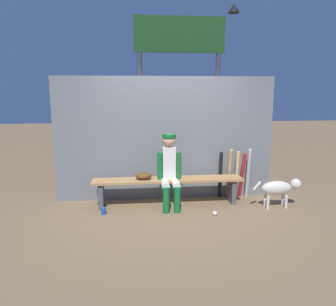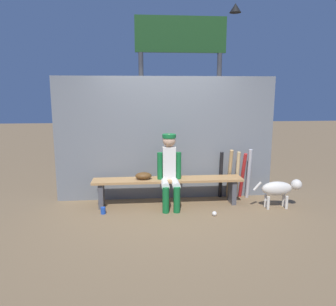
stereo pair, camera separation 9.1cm
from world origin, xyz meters
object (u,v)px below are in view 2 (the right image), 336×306
Objects in this scene: bat_wood_natural at (237,175)px; cup_on_ground at (103,211)px; bat_aluminum_silver at (249,174)px; cup_on_bench at (162,175)px; bat_wood_tan at (229,174)px; dog at (280,189)px; dugout_bench at (168,184)px; baseball_glove at (143,176)px; baseball at (214,214)px; bat_aluminum_black at (221,175)px; player_seated at (170,168)px; bat_aluminum_red at (243,176)px; scoreboard at (184,60)px.

bat_wood_natural is 2.49m from cup_on_ground.
bat_aluminum_silver is 8.44× the size of cup_on_bench.
cup_on_ground is at bearing -164.74° from bat_wood_tan.
bat_wood_natural is 1.04× the size of dog.
baseball_glove reaches higher than dugout_bench.
baseball is (-0.61, -0.84, -0.40)m from bat_wood_natural.
dugout_bench is 1.05m from bat_aluminum_black.
player_seated is 1.44× the size of bat_aluminum_red.
cup_on_bench is at bearing 152.97° from dugout_bench.
scoreboard reaches higher than bat_wood_natural.
baseball is (1.11, -0.59, -0.49)m from baseball_glove.
baseball is 0.02× the size of scoreboard.
scoreboard reaches higher than bat_wood_tan.
bat_wood_natural is at bearing 15.62° from player_seated.
baseball is 1.79m from cup_on_ground.
dugout_bench is 34.92× the size of baseball.
baseball_glove is 2.72m from scoreboard.
baseball_glove is at bearing -172.46° from bat_aluminum_red.
baseball is (-0.81, -0.80, -0.43)m from bat_aluminum_silver.
bat_aluminum_silver is at bearing 12.04° from cup_on_ground.
bat_wood_tan reaches higher than cup_on_ground.
baseball_glove is 1.35m from baseball.
baseball_glove is 1.84m from bat_aluminum_red.
scoreboard reaches higher than baseball.
baseball_glove is at bearing 152.08° from baseball.
bat_wood_tan is 1.07× the size of bat_aluminum_red.
bat_wood_tan is 1.07m from baseball.
dugout_bench is 2.74m from scoreboard.
bat_aluminum_black is at bearing 171.66° from bat_aluminum_silver.
player_seated is at bearing -164.38° from bat_wood_natural.
bat_wood_tan is 0.25× the size of scoreboard.
baseball_glove is 2.55× the size of cup_on_ground.
cup_on_bench is 0.13× the size of dog.
bat_wood_tan reaches higher than bat_wood_natural.
bat_aluminum_red is at bearing -5.50° from bat_wood_natural.
bat_aluminum_silver reaches higher than bat_wood_tan.
scoreboard reaches higher than cup_on_bench.
dugout_bench reaches higher than cup_on_ground.
player_seated reaches higher than baseball.
dog reaches higher than cup_on_ground.
scoreboard is (-0.53, 1.26, 2.14)m from bat_aluminum_black.
bat_aluminum_red is 0.23× the size of scoreboard.
bat_wood_tan is at bearing 13.28° from dugout_bench.
baseball_glove is 2.32m from dog.
player_seated is at bearing -165.81° from bat_aluminum_red.
bat_wood_tan is at bearing -61.42° from scoreboard.
bat_aluminum_red is 7.84× the size of cup_on_bench.
cup_on_ground reaches higher than baseball.
cup_on_bench is at bearing -110.71° from scoreboard.
bat_aluminum_black is at bearing 21.86° from player_seated.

